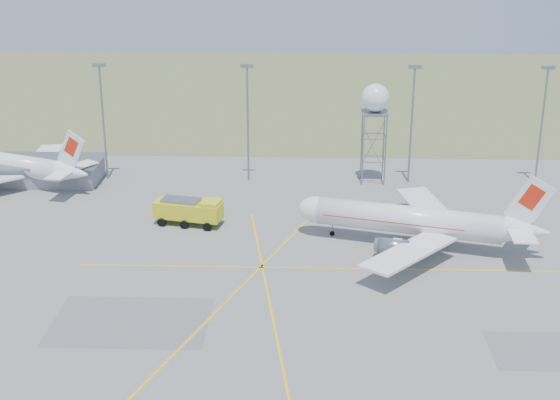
{
  "coord_description": "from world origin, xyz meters",
  "views": [
    {
      "loc": [
        -0.23,
        -63.75,
        44.15
      ],
      "look_at": [
        -3.62,
        40.0,
        5.91
      ],
      "focal_mm": 50.0,
      "sensor_mm": 36.0,
      "label": 1
    }
  ],
  "objects_px": {
    "airliner_far": "(7,164)",
    "fire_truck": "(190,212)",
    "airliner_main": "(413,221)",
    "radar_tower": "(374,128)"
  },
  "relations": [
    {
      "from": "airliner_far",
      "to": "radar_tower",
      "type": "height_order",
      "value": "radar_tower"
    },
    {
      "from": "airliner_far",
      "to": "fire_truck",
      "type": "height_order",
      "value": "airliner_far"
    },
    {
      "from": "radar_tower",
      "to": "airliner_far",
      "type": "bearing_deg",
      "value": -177.47
    },
    {
      "from": "airliner_main",
      "to": "airliner_far",
      "type": "xyz_separation_m",
      "value": [
        -66.69,
        24.99,
        -0.27
      ]
    },
    {
      "from": "airliner_far",
      "to": "fire_truck",
      "type": "distance_m",
      "value": 38.89
    },
    {
      "from": "airliner_far",
      "to": "fire_truck",
      "type": "relative_size",
      "value": 2.93
    },
    {
      "from": "radar_tower",
      "to": "airliner_main",
      "type": "bearing_deg",
      "value": -83.07
    },
    {
      "from": "fire_truck",
      "to": "airliner_far",
      "type": "bearing_deg",
      "value": 164.81
    },
    {
      "from": "airliner_main",
      "to": "fire_truck",
      "type": "distance_m",
      "value": 33.11
    },
    {
      "from": "airliner_far",
      "to": "fire_truck",
      "type": "xyz_separation_m",
      "value": [
        34.32,
        -18.24,
        -1.44
      ]
    }
  ]
}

